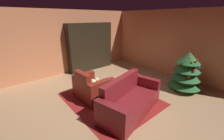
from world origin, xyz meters
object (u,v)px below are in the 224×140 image
at_px(book_stack_on_table, 112,88).
at_px(decorated_tree, 186,72).
at_px(bookshelf_unit, 93,47).
at_px(bottle_on_table, 120,85).
at_px(couch_red, 129,101).
at_px(coffee_table, 113,90).
at_px(armchair_red, 91,89).

xyz_separation_m(book_stack_on_table, decorated_tree, (0.95, 2.41, 0.19)).
distance_m(bookshelf_unit, bottle_on_table, 3.18).
relative_size(couch_red, bottle_on_table, 8.44).
distance_m(couch_red, book_stack_on_table, 0.62).
height_order(bookshelf_unit, couch_red, bookshelf_unit).
bearing_deg(coffee_table, bottle_on_table, 68.65).
relative_size(book_stack_on_table, bottle_on_table, 0.94).
height_order(bookshelf_unit, coffee_table, bookshelf_unit).
xyz_separation_m(coffee_table, decorated_tree, (0.94, 2.36, 0.28)).
xyz_separation_m(bookshelf_unit, couch_red, (3.46, -1.11, -0.75)).
height_order(couch_red, bottle_on_table, couch_red).
bearing_deg(armchair_red, bookshelf_unit, 145.76).
relative_size(book_stack_on_table, decorated_tree, 0.17).
distance_m(armchair_red, coffee_table, 0.71).
relative_size(armchair_red, decorated_tree, 0.79).
relative_size(couch_red, decorated_tree, 1.57).
bearing_deg(armchair_red, couch_red, 20.86).
height_order(coffee_table, decorated_tree, decorated_tree).
distance_m(coffee_table, bottle_on_table, 0.25).
xyz_separation_m(bookshelf_unit, book_stack_on_table, (2.88, -1.23, -0.58)).
distance_m(bottle_on_table, decorated_tree, 2.33).
xyz_separation_m(armchair_red, book_stack_on_table, (0.59, 0.33, 0.15)).
bearing_deg(coffee_table, book_stack_on_table, -107.89).
bearing_deg(coffee_table, decorated_tree, 68.37).
bearing_deg(bottle_on_table, bookshelf_unit, 161.61).
bearing_deg(decorated_tree, book_stack_on_table, -111.56).
distance_m(book_stack_on_table, bottle_on_table, 0.26).
relative_size(bookshelf_unit, coffee_table, 2.77).
bearing_deg(bottle_on_table, couch_red, -13.73).
bearing_deg(bottle_on_table, armchair_red, -140.19).
bearing_deg(couch_red, armchair_red, -159.14).
xyz_separation_m(book_stack_on_table, bottle_on_table, (0.09, 0.24, 0.05)).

